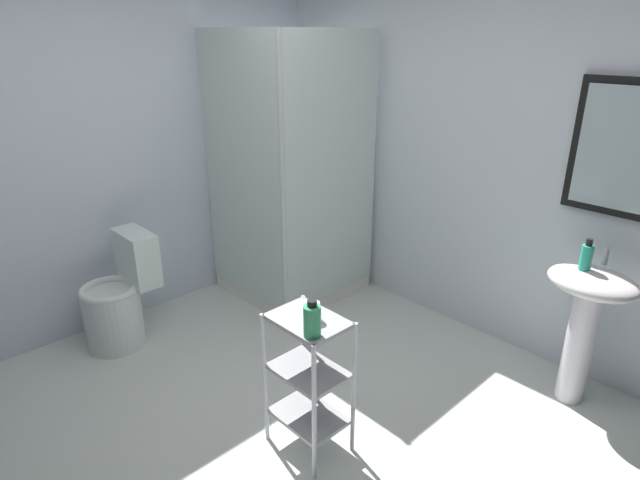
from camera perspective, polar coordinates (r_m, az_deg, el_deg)
ground_plane at (r=2.85m, az=-5.52°, el=-22.27°), size 4.20×4.20×0.02m
wall_back at (r=3.55m, az=18.19°, el=9.11°), size 4.20×0.14×2.50m
wall_left at (r=3.78m, az=-24.19°, el=8.97°), size 0.10×4.20×2.50m
shower_stall at (r=4.05m, az=-3.25°, el=0.00°), size 0.92×0.92×2.00m
pedestal_sink at (r=3.17m, az=27.24°, el=-6.82°), size 0.46×0.37×0.81m
sink_faucet at (r=3.17m, az=28.87°, el=-1.55°), size 0.03×0.03×0.10m
toilet at (r=3.72m, az=-21.17°, el=-6.19°), size 0.37×0.49×0.76m
storage_cart at (r=2.59m, az=-1.28°, el=-14.43°), size 0.38×0.28×0.74m
hand_soap_bottle at (r=3.05m, az=27.23°, el=-1.60°), size 0.06×0.06×0.17m
body_wash_bottle_green at (r=2.26m, az=-0.87°, el=-8.81°), size 0.08×0.08×0.18m
rinse_cup at (r=2.40m, az=-0.80°, el=-7.81°), size 0.07×0.07×0.09m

